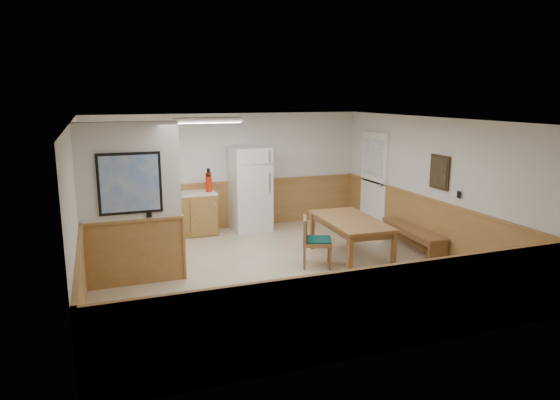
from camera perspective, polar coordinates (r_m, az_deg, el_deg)
name	(u,v)px	position (r m, az deg, el deg)	size (l,w,h in m)	color
ground	(276,270)	(8.45, -0.52, -8.02)	(6.00, 6.00, 0.00)	tan
ceiling	(275,120)	(7.95, -0.55, 9.17)	(6.00, 6.00, 0.02)	white
back_wall	(229,171)	(10.94, -5.86, 3.27)	(6.00, 0.02, 2.50)	silver
right_wall	(429,186)	(9.53, 16.71, 1.55)	(0.02, 6.00, 2.50)	silver
left_wall	(77,212)	(7.66, -22.17, -1.28)	(0.02, 6.00, 2.50)	silver
wainscot_back	(230,205)	(11.05, -5.75, -0.59)	(6.00, 0.04, 1.00)	#B07746
wainscot_right	(426,226)	(9.68, 16.35, -2.83)	(0.04, 6.00, 1.00)	#B07746
wainscot_left	(83,262)	(7.85, -21.60, -6.61)	(0.04, 6.00, 1.00)	#B07746
partition_wall	(131,206)	(7.86, -16.67, -0.71)	(1.50, 0.20, 2.50)	silver
kitchen_counter	(177,214)	(10.55, -11.70, -1.61)	(2.20, 0.61, 1.00)	olive
exterior_door	(374,180)	(11.10, 10.64, 2.22)	(0.07, 1.02, 2.15)	white
kitchen_window	(128,162)	(10.55, -17.00, 4.15)	(0.80, 0.04, 1.00)	white
wall_painting	(439,172)	(9.23, 17.76, 3.05)	(0.04, 0.50, 0.60)	#302313
fluorescent_fixture	(208,120)	(8.99, -8.27, 9.02)	(1.20, 0.30, 0.09)	white
refrigerator	(250,189)	(10.74, -3.41, 1.27)	(0.82, 0.73, 1.80)	white
dining_table	(350,224)	(8.84, 8.04, -2.77)	(0.99, 1.84, 0.75)	brown
dining_bench	(413,233)	(9.69, 14.95, -3.66)	(0.51, 1.76, 0.45)	brown
dining_chair	(312,238)	(8.54, 3.64, -4.33)	(0.81, 0.68, 0.85)	brown
fire_extinguisher	(209,182)	(10.48, -8.15, 2.10)	(0.16, 0.16, 0.49)	red
soap_bottle	(125,191)	(10.37, -17.35, 1.00)	(0.07, 0.07, 0.23)	green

